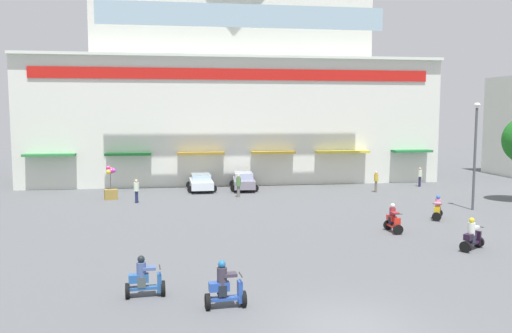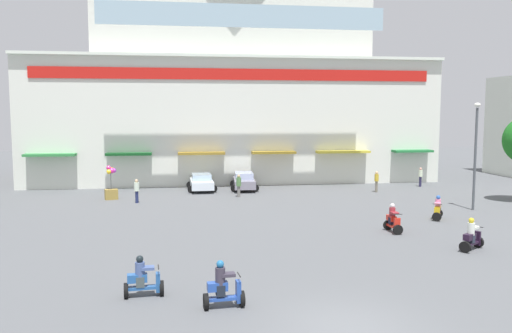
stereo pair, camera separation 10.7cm
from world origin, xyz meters
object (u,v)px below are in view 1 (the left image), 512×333
Objects in this scene: scooter_rider_4 at (225,288)px; pedestrian_0 at (420,176)px; scooter_rider_0 at (144,280)px; balloon_vendor_cart at (111,186)px; scooter_rider_1 at (472,237)px; pedestrian_2 at (376,180)px; scooter_rider_2 at (438,209)px; parked_car_0 at (201,182)px; pedestrian_1 at (136,189)px; pedestrian_3 at (238,184)px; parked_car_1 at (244,181)px; scooter_rider_3 at (393,220)px; streetlamp_near at (475,148)px.

pedestrian_0 is (18.92, 25.38, 0.29)m from scooter_rider_4.
balloon_vendor_cart is at bearing 100.35° from scooter_rider_0.
scooter_rider_1 is 17.59m from pedestrian_2.
scooter_rider_2 is 18.35m from scooter_rider_4.
pedestrian_1 is (-4.71, -5.27, 0.26)m from parked_car_0.
parked_car_0 is 4.57m from pedestrian_3.
scooter_rider_2 is at bearing 33.52° from scooter_rider_0.
scooter_rider_1 is (8.09, -20.38, -0.10)m from parked_car_1.
scooter_rider_2 is 0.94× the size of scooter_rider_3.
pedestrian_2 is 9.39m from streetlamp_near.
pedestrian_3 is (-8.94, 16.61, 0.35)m from scooter_rider_1.
scooter_rider_3 is 0.91× the size of pedestrian_1.
parked_car_1 is at bearing 111.66° from scooter_rider_1.
scooter_rider_3 is 18.42m from pedestrian_0.
pedestrian_0 is (18.70, -0.41, 0.25)m from parked_car_0.
streetlamp_near is (17.21, -11.06, 3.34)m from parked_car_0.
streetlamp_near is at bearing 33.66° from scooter_rider_2.
pedestrian_1 is 18.66m from pedestrian_2.
parked_car_0 is at bearing 48.21° from pedestrian_1.
pedestrian_2 is at bearing 112.61° from streetlamp_near.
scooter_rider_4 is at bearing -126.71° from pedestrian_0.
pedestrian_3 is (-6.82, 12.65, 0.33)m from scooter_rider_3.
parked_car_0 is 2.93× the size of scooter_rider_0.
balloon_vendor_cart is (-23.88, 7.56, -3.02)m from streetlamp_near.
pedestrian_3 is at bearing 118.35° from scooter_rider_3.
scooter_rider_2 is at bearing 41.78° from scooter_rider_4.
parked_car_1 is at bearing 164.09° from pedestrian_2.
scooter_rider_0 is 19.20m from pedestrian_1.
scooter_rider_4 is 0.93× the size of pedestrian_3.
balloon_vendor_cart is at bearing 153.45° from scooter_rider_2.
balloon_vendor_cart is (-20.13, 10.06, 0.43)m from scooter_rider_2.
parked_car_1 is at bearing 75.39° from scooter_rider_0.
parked_car_1 is 3.17× the size of scooter_rider_2.
scooter_rider_1 is 13.03m from scooter_rider_4.
scooter_rider_2 is 0.85× the size of pedestrian_2.
pedestrian_3 is 0.25× the size of streetlamp_near.
pedestrian_0 is 16.37m from pedestrian_3.
streetlamp_near is (3.76, 2.50, 3.45)m from scooter_rider_2.
scooter_rider_4 is 0.64× the size of balloon_vendor_cart.
pedestrian_2 is at bearing -15.91° from parked_car_1.
scooter_rider_4 is at bearing -73.87° from balloon_vendor_cart.
scooter_rider_4 is (-0.23, -25.79, -0.04)m from parked_car_0.
scooter_rider_4 is 0.94× the size of pedestrian_2.
parked_car_1 is 3.87m from pedestrian_3.
scooter_rider_0 is 0.87× the size of pedestrian_2.
parked_car_1 is at bearing 19.32° from balloon_vendor_cart.
scooter_rider_1 is at bearing -61.91° from scooter_rider_3.
streetlamp_near is (13.71, -11.12, 3.32)m from parked_car_1.
pedestrian_2 is (4.32, 13.48, 0.33)m from scooter_rider_3.
parked_car_0 is 18.70m from pedestrian_0.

